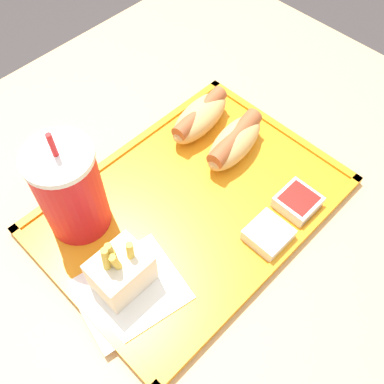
% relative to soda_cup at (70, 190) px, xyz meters
% --- Properties ---
extents(ground_plane, '(8.00, 8.00, 0.00)m').
position_rel_soda_cup_xyz_m(ground_plane, '(0.10, -0.08, -0.81)').
color(ground_plane, '#383333').
extents(dining_table, '(1.06, 0.86, 0.73)m').
position_rel_soda_cup_xyz_m(dining_table, '(0.10, -0.08, -0.45)').
color(dining_table, tan).
rests_on(dining_table, ground_plane).
extents(food_tray, '(0.42, 0.30, 0.01)m').
position_rel_soda_cup_xyz_m(food_tray, '(0.13, -0.09, -0.08)').
color(food_tray, orange).
rests_on(food_tray, dining_table).
extents(paper_napkin, '(0.15, 0.13, 0.00)m').
position_rel_soda_cup_xyz_m(paper_napkin, '(-0.02, -0.13, -0.07)').
color(paper_napkin, white).
rests_on(paper_napkin, food_tray).
extents(soda_cup, '(0.09, 0.09, 0.18)m').
position_rel_soda_cup_xyz_m(soda_cup, '(0.00, 0.00, 0.00)').
color(soda_cup, red).
rests_on(soda_cup, food_tray).
extents(hot_dog_far, '(0.13, 0.07, 0.05)m').
position_rel_soda_cup_xyz_m(hot_dog_far, '(0.24, 0.00, -0.05)').
color(hot_dog_far, tan).
rests_on(hot_dog_far, food_tray).
extents(hot_dog_near, '(0.13, 0.07, 0.05)m').
position_rel_soda_cup_xyz_m(hot_dog_near, '(0.24, -0.07, -0.05)').
color(hot_dog_near, tan).
rests_on(hot_dog_near, food_tray).
extents(fries_carton, '(0.07, 0.06, 0.10)m').
position_rel_soda_cup_xyz_m(fries_carton, '(-0.02, -0.12, -0.04)').
color(fries_carton, silver).
rests_on(fries_carton, food_tray).
extents(sauce_cup_mayo, '(0.05, 0.05, 0.02)m').
position_rel_soda_cup_xyz_m(sauce_cup_mayo, '(0.16, -0.21, -0.06)').
color(sauce_cup_mayo, silver).
rests_on(sauce_cup_mayo, food_tray).
extents(sauce_cup_ketchup, '(0.05, 0.05, 0.02)m').
position_rel_soda_cup_xyz_m(sauce_cup_ketchup, '(0.23, -0.20, -0.06)').
color(sauce_cup_ketchup, silver).
rests_on(sauce_cup_ketchup, food_tray).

